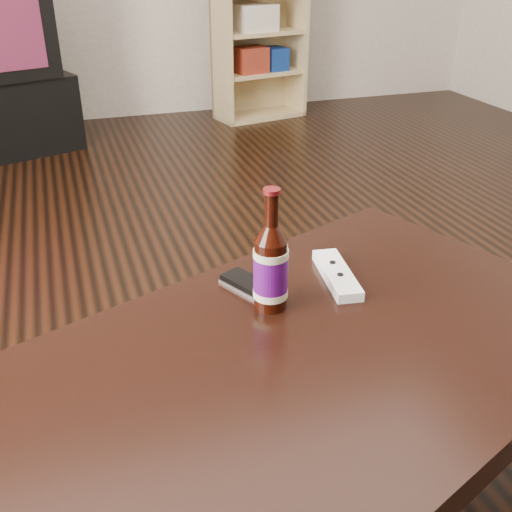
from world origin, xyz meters
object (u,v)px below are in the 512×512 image
object	(u,v)px
bookshelf	(257,29)
remote	(337,275)
phone	(246,283)
coffee_table	(302,378)
beer_bottle	(271,267)

from	to	relation	value
bookshelf	remote	size ratio (longest dim) A/B	5.47
phone	coffee_table	bearing A→B (deg)	-110.16
phone	bookshelf	bearing A→B (deg)	44.44
bookshelf	phone	distance (m)	3.12
beer_bottle	remote	bearing A→B (deg)	18.04
beer_bottle	phone	distance (m)	0.12
coffee_table	bookshelf	bearing A→B (deg)	72.73
coffee_table	remote	distance (m)	0.28
beer_bottle	phone	xyz separation A→B (m)	(-0.02, 0.09, -0.08)
bookshelf	beer_bottle	size ratio (longest dim) A/B	4.48
beer_bottle	phone	bearing A→B (deg)	105.12
beer_bottle	remote	world-z (taller)	beer_bottle
bookshelf	coffee_table	distance (m)	3.35
beer_bottle	coffee_table	bearing A→B (deg)	-88.61
bookshelf	coffee_table	world-z (taller)	bookshelf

